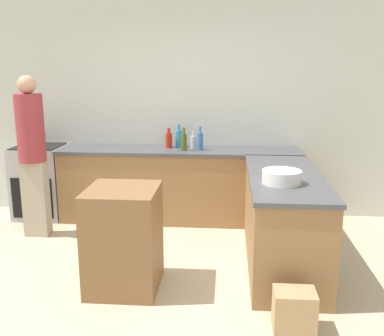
{
  "coord_description": "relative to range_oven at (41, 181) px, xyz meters",
  "views": [
    {
      "loc": [
        0.6,
        -3.55,
        1.94
      ],
      "look_at": [
        0.25,
        0.64,
        0.96
      ],
      "focal_mm": 42.0,
      "sensor_mm": 36.0,
      "label": 1
    }
  ],
  "objects": [
    {
      "name": "range_oven",
      "position": [
        0.0,
        0.0,
        0.0
      ],
      "size": [
        0.61,
        0.59,
        0.92
      ],
      "color": "#ADADB2",
      "rests_on": "ground_plane"
    },
    {
      "name": "counter_back",
      "position": [
        1.79,
        -0.0,
        -0.0
      ],
      "size": [
        2.97,
        0.63,
        0.91
      ],
      "color": "olive",
      "rests_on": "ground_plane"
    },
    {
      "name": "dish_soap_bottle",
      "position": [
        1.77,
        0.13,
        0.57
      ],
      "size": [
        0.08,
        0.08,
        0.29
      ],
      "color": "#338CBF",
      "rests_on": "counter_back"
    },
    {
      "name": "person_by_range",
      "position": [
        0.22,
        -0.67,
        0.54
      ],
      "size": [
        0.3,
        0.3,
        1.81
      ],
      "color": "#ADA38E",
      "rests_on": "ground_plane"
    },
    {
      "name": "mixing_bowl",
      "position": [
        2.86,
        -1.54,
        0.51
      ],
      "size": [
        0.34,
        0.34,
        0.12
      ],
      "color": "white",
      "rests_on": "counter_peninsula"
    },
    {
      "name": "ground_plane",
      "position": [
        1.79,
        -1.85,
        -0.46
      ],
      "size": [
        14.0,
        14.0,
        0.0
      ],
      "primitive_type": "plane",
      "color": "beige"
    },
    {
      "name": "wall_back",
      "position": [
        1.79,
        0.32,
        0.89
      ],
      "size": [
        8.0,
        0.06,
        2.7
      ],
      "color": "silver",
      "rests_on": "ground_plane"
    },
    {
      "name": "island_table",
      "position": [
        1.5,
        -1.8,
        -0.01
      ],
      "size": [
        0.6,
        0.63,
        0.9
      ],
      "color": "brown",
      "rests_on": "ground_plane"
    },
    {
      "name": "water_bottle_blue",
      "position": [
        2.05,
        -0.05,
        0.56
      ],
      "size": [
        0.07,
        0.07,
        0.29
      ],
      "color": "#386BB7",
      "rests_on": "counter_back"
    },
    {
      "name": "counter_peninsula",
      "position": [
        2.93,
        -1.21,
        -0.0
      ],
      "size": [
        0.69,
        1.85,
        0.91
      ],
      "color": "olive",
      "rests_on": "ground_plane"
    },
    {
      "name": "hot_sauce_bottle",
      "position": [
        1.65,
        0.08,
        0.55
      ],
      "size": [
        0.08,
        0.08,
        0.25
      ],
      "color": "red",
      "rests_on": "counter_back"
    },
    {
      "name": "olive_oil_bottle",
      "position": [
        1.86,
        -0.09,
        0.56
      ],
      "size": [
        0.07,
        0.07,
        0.28
      ],
      "color": "#475B1E",
      "rests_on": "counter_back"
    },
    {
      "name": "vinegar_bottle_clear",
      "position": [
        1.96,
        0.07,
        0.53
      ],
      "size": [
        0.08,
        0.08,
        0.21
      ],
      "color": "silver",
      "rests_on": "counter_back"
    },
    {
      "name": "paper_bag",
      "position": [
        2.9,
        -2.36,
        -0.3
      ],
      "size": [
        0.31,
        0.23,
        0.32
      ],
      "color": "tan",
      "rests_on": "ground_plane"
    }
  ]
}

